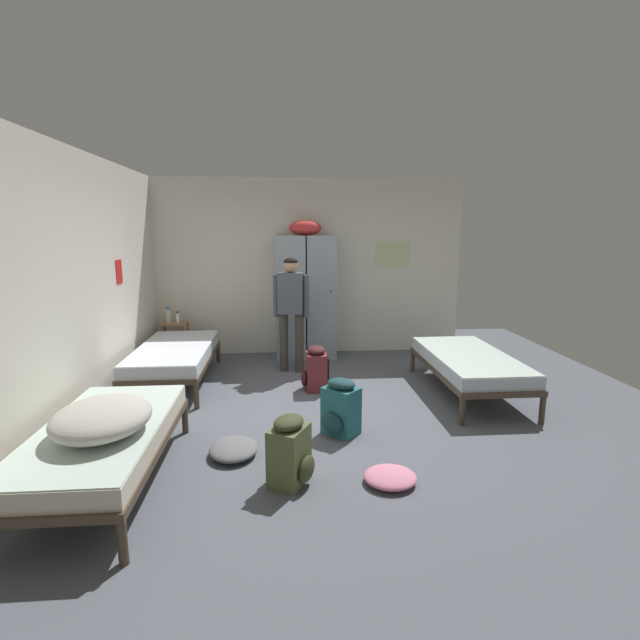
{
  "coord_description": "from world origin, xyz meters",
  "views": [
    {
      "loc": [
        -0.41,
        -4.92,
        1.95
      ],
      "look_at": [
        0.0,
        0.25,
        0.95
      ],
      "focal_mm": 26.62,
      "sensor_mm": 36.0,
      "label": 1
    }
  ],
  "objects_px": {
    "shelf_unit": "(175,337)",
    "bedding_heap": "(102,418)",
    "backpack_teal": "(340,408)",
    "water_bottle": "(168,315)",
    "backpack_maroon": "(316,369)",
    "backpack_olive": "(290,452)",
    "bed_left_front": "(103,439)",
    "bed_right": "(469,363)",
    "clothes_pile_grey": "(234,449)",
    "lotion_bottle": "(178,318)",
    "bed_left_rear": "(175,354)",
    "clothes_pile_pink": "(390,477)",
    "locker_bank": "(306,294)",
    "person_traveler": "(291,304)"
  },
  "relations": [
    {
      "from": "shelf_unit",
      "to": "bed_left_rear",
      "type": "distance_m",
      "value": 1.18
    },
    {
      "from": "backpack_olive",
      "to": "bed_left_rear",
      "type": "bearing_deg",
      "value": 119.1
    },
    {
      "from": "locker_bank",
      "to": "bedding_heap",
      "type": "relative_size",
      "value": 2.54
    },
    {
      "from": "backpack_teal",
      "to": "clothes_pile_pink",
      "type": "xyz_separation_m",
      "value": [
        0.28,
        -0.93,
        -0.21
      ]
    },
    {
      "from": "bed_left_front",
      "to": "backpack_olive",
      "type": "distance_m",
      "value": 1.43
    },
    {
      "from": "bedding_heap",
      "to": "backpack_olive",
      "type": "bearing_deg",
      "value": 2.39
    },
    {
      "from": "bedding_heap",
      "to": "backpack_teal",
      "type": "distance_m",
      "value": 2.1
    },
    {
      "from": "water_bottle",
      "to": "clothes_pile_pink",
      "type": "height_order",
      "value": "water_bottle"
    },
    {
      "from": "locker_bank",
      "to": "clothes_pile_pink",
      "type": "bearing_deg",
      "value": -82.94
    },
    {
      "from": "bed_left_rear",
      "to": "bed_right",
      "type": "xyz_separation_m",
      "value": [
        3.58,
        -0.66,
        0.0
      ]
    },
    {
      "from": "bed_left_rear",
      "to": "person_traveler",
      "type": "height_order",
      "value": "person_traveler"
    },
    {
      "from": "lotion_bottle",
      "to": "backpack_teal",
      "type": "xyz_separation_m",
      "value": [
        2.1,
        -2.79,
        -0.39
      ]
    },
    {
      "from": "bed_right",
      "to": "lotion_bottle",
      "type": "bearing_deg",
      "value": 154.79
    },
    {
      "from": "lotion_bottle",
      "to": "clothes_pile_pink",
      "type": "distance_m",
      "value": 4.46
    },
    {
      "from": "locker_bank",
      "to": "bed_left_rear",
      "type": "height_order",
      "value": "locker_bank"
    },
    {
      "from": "backpack_olive",
      "to": "lotion_bottle",
      "type": "bearing_deg",
      "value": 113.61
    },
    {
      "from": "shelf_unit",
      "to": "bed_right",
      "type": "bearing_deg",
      "value": -25.3
    },
    {
      "from": "backpack_maroon",
      "to": "backpack_olive",
      "type": "relative_size",
      "value": 1.0
    },
    {
      "from": "water_bottle",
      "to": "backpack_olive",
      "type": "bearing_deg",
      "value": -64.81
    },
    {
      "from": "backpack_teal",
      "to": "bed_left_front",
      "type": "bearing_deg",
      "value": -157.71
    },
    {
      "from": "clothes_pile_pink",
      "to": "water_bottle",
      "type": "bearing_deg",
      "value": 123.72
    },
    {
      "from": "bed_right",
      "to": "person_traveler",
      "type": "bearing_deg",
      "value": 152.88
    },
    {
      "from": "lotion_bottle",
      "to": "backpack_olive",
      "type": "height_order",
      "value": "lotion_bottle"
    },
    {
      "from": "water_bottle",
      "to": "backpack_olive",
      "type": "distance_m",
      "value": 4.14
    },
    {
      "from": "bed_left_rear",
      "to": "bedding_heap",
      "type": "bearing_deg",
      "value": -88.58
    },
    {
      "from": "bedding_heap",
      "to": "backpack_olive",
      "type": "relative_size",
      "value": 1.48
    },
    {
      "from": "lotion_bottle",
      "to": "bed_left_front",
      "type": "bearing_deg",
      "value": -87.12
    },
    {
      "from": "bed_left_rear",
      "to": "clothes_pile_pink",
      "type": "xyz_separation_m",
      "value": [
        2.2,
        -2.61,
        -0.33
      ]
    },
    {
      "from": "backpack_teal",
      "to": "clothes_pile_grey",
      "type": "distance_m",
      "value": 1.07
    },
    {
      "from": "clothes_pile_pink",
      "to": "backpack_maroon",
      "type": "bearing_deg",
      "value": 100.83
    },
    {
      "from": "locker_bank",
      "to": "clothes_pile_grey",
      "type": "bearing_deg",
      "value": -104.0
    },
    {
      "from": "bedding_heap",
      "to": "lotion_bottle",
      "type": "relative_size",
      "value": 4.71
    },
    {
      "from": "bed_left_front",
      "to": "water_bottle",
      "type": "xyz_separation_m",
      "value": [
        -0.33,
        3.64,
        0.29
      ]
    },
    {
      "from": "person_traveler",
      "to": "lotion_bottle",
      "type": "xyz_separation_m",
      "value": [
        -1.68,
        0.7,
        -0.3
      ]
    },
    {
      "from": "backpack_maroon",
      "to": "backpack_teal",
      "type": "height_order",
      "value": "same"
    },
    {
      "from": "bed_left_rear",
      "to": "backpack_teal",
      "type": "xyz_separation_m",
      "value": [
        1.92,
        -1.68,
        -0.12
      ]
    },
    {
      "from": "person_traveler",
      "to": "backpack_olive",
      "type": "bearing_deg",
      "value": -91.42
    },
    {
      "from": "bed_left_rear",
      "to": "backpack_olive",
      "type": "relative_size",
      "value": 3.45
    },
    {
      "from": "backpack_maroon",
      "to": "water_bottle",
      "type": "bearing_deg",
      "value": 143.41
    },
    {
      "from": "bed_right",
      "to": "clothes_pile_grey",
      "type": "xyz_separation_m",
      "value": [
        -2.65,
        -1.39,
        -0.32
      ]
    },
    {
      "from": "locker_bank",
      "to": "shelf_unit",
      "type": "distance_m",
      "value": 2.08
    },
    {
      "from": "locker_bank",
      "to": "backpack_maroon",
      "type": "height_order",
      "value": "locker_bank"
    },
    {
      "from": "water_bottle",
      "to": "backpack_maroon",
      "type": "xyz_separation_m",
      "value": [
        2.1,
        -1.56,
        -0.41
      ]
    },
    {
      "from": "bed_left_front",
      "to": "person_traveler",
      "type": "distance_m",
      "value": 3.29
    },
    {
      "from": "shelf_unit",
      "to": "bedding_heap",
      "type": "bearing_deg",
      "value": -85.22
    },
    {
      "from": "lotion_bottle",
      "to": "clothes_pile_pink",
      "type": "height_order",
      "value": "lotion_bottle"
    },
    {
      "from": "bedding_heap",
      "to": "water_bottle",
      "type": "bearing_deg",
      "value": 95.96
    },
    {
      "from": "locker_bank",
      "to": "clothes_pile_pink",
      "type": "distance_m",
      "value": 3.91
    },
    {
      "from": "backpack_teal",
      "to": "clothes_pile_grey",
      "type": "relative_size",
      "value": 1.11
    },
    {
      "from": "backpack_olive",
      "to": "clothes_pile_grey",
      "type": "height_order",
      "value": "backpack_olive"
    }
  ]
}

